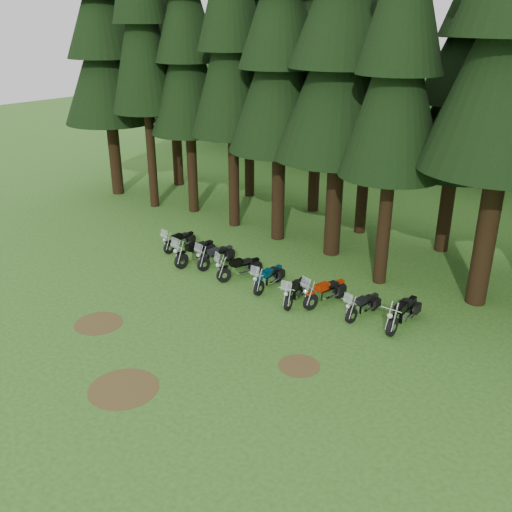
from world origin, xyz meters
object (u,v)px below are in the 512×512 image
at_px(motorcycle_7, 363,306).
at_px(motorcycle_5, 295,292).
at_px(motorcycle_2, 216,257).
at_px(motorcycle_8, 403,314).
at_px(motorcycle_4, 269,278).
at_px(motorcycle_1, 195,252).
at_px(motorcycle_0, 180,241).
at_px(motorcycle_6, 325,293).
at_px(motorcycle_3, 240,268).

bearing_deg(motorcycle_7, motorcycle_5, -158.98).
height_order(motorcycle_2, motorcycle_8, motorcycle_2).
bearing_deg(motorcycle_4, motorcycle_1, 174.63).
bearing_deg(motorcycle_0, motorcycle_6, -1.08).
distance_m(motorcycle_0, motorcycle_2, 2.80).
bearing_deg(motorcycle_3, motorcycle_8, 25.62).
bearing_deg(motorcycle_5, motorcycle_2, 158.46).
distance_m(motorcycle_0, motorcycle_3, 4.53).
relative_size(motorcycle_2, motorcycle_5, 1.04).
height_order(motorcycle_0, motorcycle_6, motorcycle_6).
height_order(motorcycle_7, motorcycle_8, motorcycle_7).
height_order(motorcycle_2, motorcycle_4, motorcycle_2).
distance_m(motorcycle_4, motorcycle_6, 2.65).
relative_size(motorcycle_1, motorcycle_4, 1.12).
height_order(motorcycle_0, motorcycle_1, motorcycle_1).
bearing_deg(motorcycle_7, motorcycle_8, 17.89).
relative_size(motorcycle_4, motorcycle_5, 1.03).
distance_m(motorcycle_3, motorcycle_6, 4.26).
relative_size(motorcycle_4, motorcycle_8, 0.91).
xyz_separation_m(motorcycle_7, motorcycle_8, (1.50, 0.29, 0.07)).
bearing_deg(motorcycle_3, motorcycle_6, 25.11).
bearing_deg(motorcycle_4, motorcycle_6, 1.15).
distance_m(motorcycle_7, motorcycle_8, 1.53).
distance_m(motorcycle_3, motorcycle_8, 7.46).
bearing_deg(motorcycle_8, motorcycle_7, -171.22).
bearing_deg(motorcycle_4, motorcycle_0, 167.97).
xyz_separation_m(motorcycle_1, motorcycle_2, (1.00, 0.36, -0.05)).
bearing_deg(motorcycle_7, motorcycle_1, -170.20).
height_order(motorcycle_1, motorcycle_4, motorcycle_1).
xyz_separation_m(motorcycle_4, motorcycle_8, (5.82, 0.66, 0.04)).
bearing_deg(motorcycle_2, motorcycle_5, -1.32).
bearing_deg(motorcycle_4, motorcycle_5, -16.78).
bearing_deg(motorcycle_8, motorcycle_0, 177.99).
bearing_deg(motorcycle_3, motorcycle_5, 15.31).
relative_size(motorcycle_3, motorcycle_4, 1.00).
height_order(motorcycle_0, motorcycle_7, motorcycle_0).
bearing_deg(motorcycle_1, motorcycle_2, 23.16).
distance_m(motorcycle_0, motorcycle_1, 1.91).
bearing_deg(motorcycle_2, motorcycle_7, 6.26).
distance_m(motorcycle_5, motorcycle_6, 1.21).
bearing_deg(motorcycle_7, motorcycle_0, -174.47).
distance_m(motorcycle_2, motorcycle_6, 5.94).
distance_m(motorcycle_5, motorcycle_8, 4.32).
distance_m(motorcycle_1, motorcycle_4, 4.32).
relative_size(motorcycle_2, motorcycle_3, 1.01).
relative_size(motorcycle_0, motorcycle_6, 0.88).
xyz_separation_m(motorcycle_3, motorcycle_7, (5.93, 0.39, -0.04)).
bearing_deg(motorcycle_7, motorcycle_3, -169.23).
xyz_separation_m(motorcycle_1, motorcycle_5, (5.92, -0.26, -0.07)).
xyz_separation_m(motorcycle_3, motorcycle_6, (4.24, 0.35, 0.01)).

